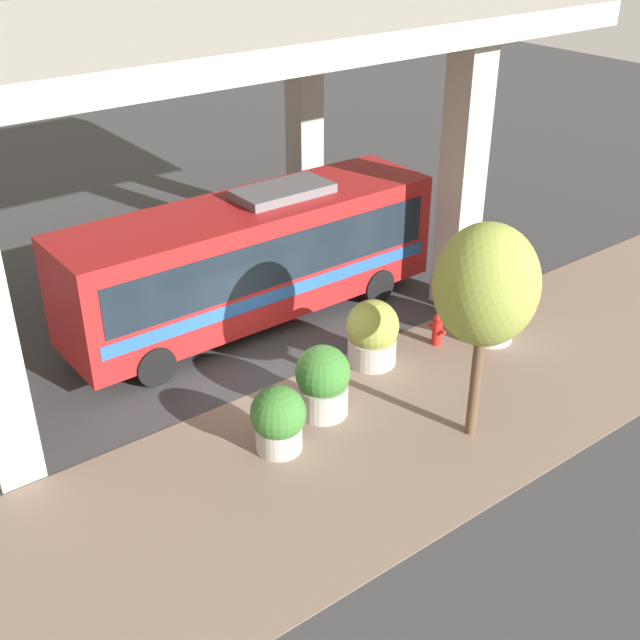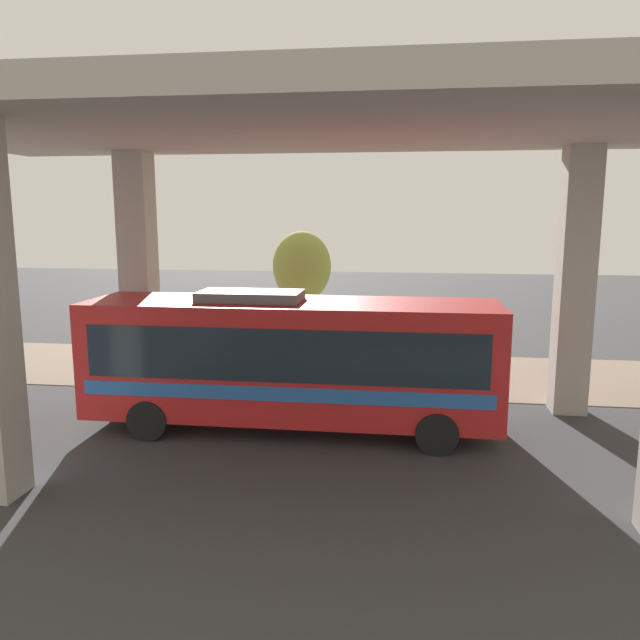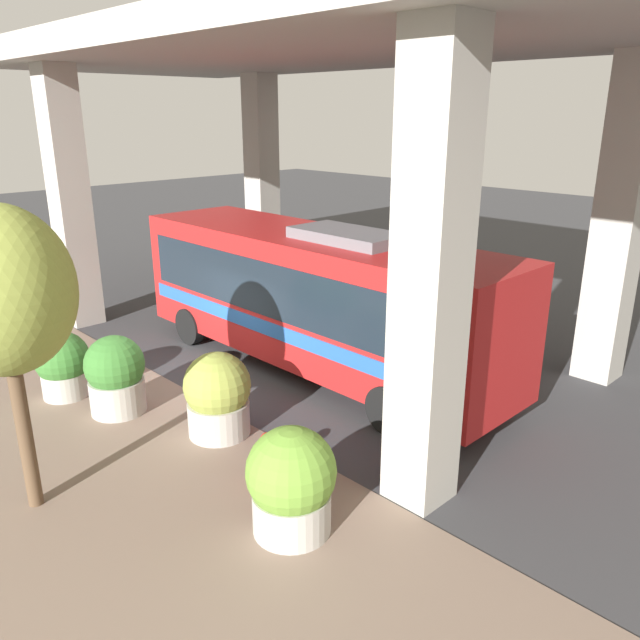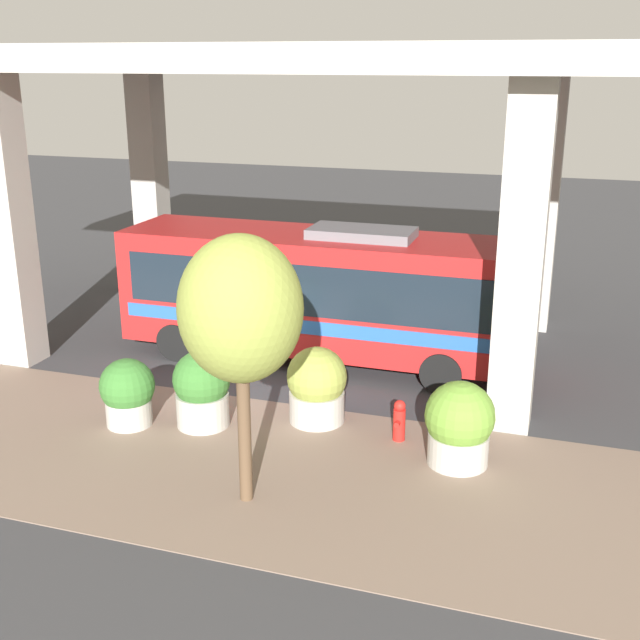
{
  "view_description": "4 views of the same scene",
  "coord_description": "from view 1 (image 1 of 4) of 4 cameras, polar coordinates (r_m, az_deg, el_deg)",
  "views": [
    {
      "loc": [
        -13.3,
        9.07,
        10.57
      ],
      "look_at": [
        0.37,
        -1.4,
        1.04
      ],
      "focal_mm": 45.0,
      "sensor_mm": 36.0,
      "label": 1
    },
    {
      "loc": [
        18.12,
        1.6,
        5.51
      ],
      "look_at": [
        1.06,
        -0.7,
        2.53
      ],
      "focal_mm": 35.0,
      "sensor_mm": 36.0,
      "label": 2
    },
    {
      "loc": [
        -6.86,
        -11.4,
        6.04
      ],
      "look_at": [
        1.77,
        -2.6,
        1.88
      ],
      "focal_mm": 35.0,
      "sensor_mm": 36.0,
      "label": 3
    },
    {
      "loc": [
        -15.76,
        -7.26,
        7.54
      ],
      "look_at": [
        1.08,
        -1.74,
        1.74
      ],
      "focal_mm": 45.0,
      "sensor_mm": 36.0,
      "label": 4
    }
  ],
  "objects": [
    {
      "name": "sidewalk_strip",
      "position": [
        17.32,
        3.14,
        -8.68
      ],
      "size": [
        6.0,
        40.0,
        0.02
      ],
      "color": "#7A6656",
      "rests_on": "ground"
    },
    {
      "name": "bus",
      "position": [
        21.1,
        -4.85,
        4.68
      ],
      "size": [
        2.76,
        10.3,
        3.56
      ],
      "color": "#B21E1E",
      "rests_on": "ground"
    },
    {
      "name": "planter_middle",
      "position": [
        16.71,
        -2.98,
        -7.08
      ],
      "size": [
        1.18,
        1.18,
        1.5
      ],
      "color": "#ADA89E",
      "rests_on": "ground"
    },
    {
      "name": "overpass",
      "position": [
        19.88,
        -10.1,
        17.83
      ],
      "size": [
        9.4,
        20.43,
        7.84
      ],
      "color": "#ADA89E",
      "rests_on": "ground"
    },
    {
      "name": "street_tree_near",
      "position": [
        16.04,
        11.73,
        2.37
      ],
      "size": [
        2.11,
        2.11,
        4.85
      ],
      "color": "brown",
      "rests_on": "ground"
    },
    {
      "name": "ground_plane",
      "position": [
        19.26,
        -2.64,
        -4.37
      ],
      "size": [
        80.0,
        80.0,
        0.0
      ],
      "primitive_type": "plane",
      "color": "#38383A",
      "rests_on": "ground"
    },
    {
      "name": "planter_extra",
      "position": [
        21.02,
        12.14,
        0.67
      ],
      "size": [
        1.35,
        1.35,
        1.7
      ],
      "color": "#ADA89E",
      "rests_on": "ground"
    },
    {
      "name": "planter_back",
      "position": [
        19.57,
        3.74,
        -0.97
      ],
      "size": [
        1.3,
        1.3,
        1.69
      ],
      "color": "#ADA89E",
      "rests_on": "ground"
    },
    {
      "name": "fire_hydrant",
      "position": [
        20.69,
        8.34,
        -0.65
      ],
      "size": [
        0.53,
        0.25,
        0.9
      ],
      "color": "red",
      "rests_on": "ground"
    },
    {
      "name": "planter_front",
      "position": [
        17.71,
        0.2,
        -4.39
      ],
      "size": [
        1.23,
        1.23,
        1.69
      ],
      "color": "#ADA89E",
      "rests_on": "ground"
    }
  ]
}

